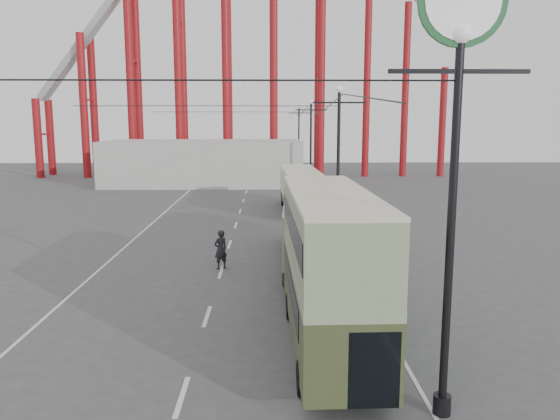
{
  "coord_description": "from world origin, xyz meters",
  "views": [
    {
      "loc": [
        1.32,
        -15.48,
        7.2
      ],
      "look_at": [
        1.85,
        10.2,
        3.0
      ],
      "focal_mm": 35.0,
      "sensor_mm": 36.0,
      "label": 1
    }
  ],
  "objects_px": {
    "double_decker_bus": "(329,262)",
    "single_decker_green": "(312,226)",
    "single_decker_cream": "(300,188)",
    "lamp_post_near": "(458,91)",
    "pedestrian": "(221,249)"
  },
  "relations": [
    {
      "from": "lamp_post_near",
      "to": "double_decker_bus",
      "type": "height_order",
      "value": "lamp_post_near"
    },
    {
      "from": "double_decker_bus",
      "to": "single_decker_green",
      "type": "distance_m",
      "value": 10.71
    },
    {
      "from": "double_decker_bus",
      "to": "single_decker_cream",
      "type": "height_order",
      "value": "double_decker_bus"
    },
    {
      "from": "single_decker_green",
      "to": "pedestrian",
      "type": "bearing_deg",
      "value": -163.87
    },
    {
      "from": "lamp_post_near",
      "to": "double_decker_bus",
      "type": "bearing_deg",
      "value": 120.48
    },
    {
      "from": "double_decker_bus",
      "to": "single_decker_cream",
      "type": "relative_size",
      "value": 0.88
    },
    {
      "from": "single_decker_cream",
      "to": "double_decker_bus",
      "type": "bearing_deg",
      "value": -93.22
    },
    {
      "from": "single_decker_green",
      "to": "pedestrian",
      "type": "distance_m",
      "value": 4.79
    },
    {
      "from": "double_decker_bus",
      "to": "single_decker_cream",
      "type": "distance_m",
      "value": 27.05
    },
    {
      "from": "double_decker_bus",
      "to": "single_decker_green",
      "type": "xyz_separation_m",
      "value": [
        0.31,
        10.66,
        -0.92
      ]
    },
    {
      "from": "double_decker_bus",
      "to": "single_decker_cream",
      "type": "xyz_separation_m",
      "value": [
        0.67,
        27.03,
        -0.96
      ]
    },
    {
      "from": "lamp_post_near",
      "to": "pedestrian",
      "type": "relative_size",
      "value": 5.57
    },
    {
      "from": "single_decker_green",
      "to": "single_decker_cream",
      "type": "bearing_deg",
      "value": 91.67
    },
    {
      "from": "single_decker_green",
      "to": "single_decker_cream",
      "type": "relative_size",
      "value": 1.12
    },
    {
      "from": "lamp_post_near",
      "to": "double_decker_bus",
      "type": "xyz_separation_m",
      "value": [
        -2.4,
        4.08,
        -5.02
      ]
    }
  ]
}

